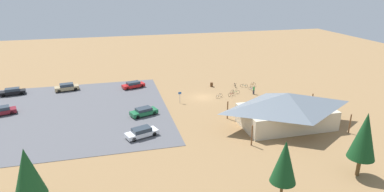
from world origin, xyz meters
name	(u,v)px	position (x,y,z in m)	size (l,w,h in m)	color
ground	(203,97)	(0.00, 0.00, 0.00)	(160.00, 160.00, 0.00)	#937047
parking_lot_asphalt	(73,113)	(23.85, 2.03, 0.03)	(32.17, 32.99, 0.05)	#56565B
bike_pavilion	(287,108)	(-8.83, 15.81, 2.95)	(15.96, 9.93, 5.37)	beige
trash_bin	(212,85)	(-3.73, -6.10, 0.45)	(0.60, 0.60, 0.90)	brown
lot_sign	(180,96)	(4.95, 1.88, 1.41)	(0.56, 0.08, 2.20)	#99999E
pine_west	(284,162)	(1.52, 33.27, 5.04)	(2.55, 2.55, 7.29)	brown
pine_far_east	(27,173)	(25.16, 28.57, 4.70)	(2.99, 2.99, 7.20)	brown
pine_center	(364,136)	(-9.90, 30.51, 5.07)	(3.01, 3.01, 7.87)	brown
bicycle_orange_near_porch	(253,85)	(-12.36, -4.01, 0.39)	(1.54, 0.78, 0.91)	black
bicycle_blue_yard_center	(251,89)	(-10.88, -1.57, 0.34)	(0.48, 1.63, 0.75)	black
bicycle_teal_yard_right	(244,86)	(-10.26, -3.93, 0.35)	(1.44, 0.88, 0.81)	black
bicycle_red_near_sign	(231,94)	(-5.64, 0.71, 0.39)	(1.55, 0.87, 0.90)	black
bicycle_green_by_bin	(235,92)	(-6.90, -0.48, 0.39)	(1.60, 0.77, 0.90)	black
bicycle_black_yard_front	(235,85)	(-8.45, -4.51, 0.40)	(0.48, 1.83, 0.91)	black
bicycle_white_edge_north	(219,96)	(-3.03, 0.98, 0.37)	(1.56, 0.84, 0.83)	black
car_maroon_front_row	(1,111)	(35.38, 0.15, 0.75)	(4.92, 3.08, 1.40)	maroon
car_black_end_stall	(13,92)	(36.09, -10.58, 0.73)	(4.81, 2.48, 1.37)	black
car_red_back_corner	(133,85)	(12.56, -9.26, 0.72)	(5.02, 3.17, 1.33)	red
car_tan_second_row	(67,87)	(25.99, -10.84, 0.77)	(4.93, 2.68, 1.46)	tan
car_white_near_entry	(142,132)	(13.33, 14.29, 0.74)	(5.04, 3.30, 1.38)	white
car_green_by_curb	(144,112)	(12.11, 6.33, 0.72)	(4.88, 3.32, 1.32)	#1E6B3D
visitor_crossing_yard	(254,90)	(-10.38, 0.69, 0.91)	(0.39, 0.36, 1.74)	#2D3347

